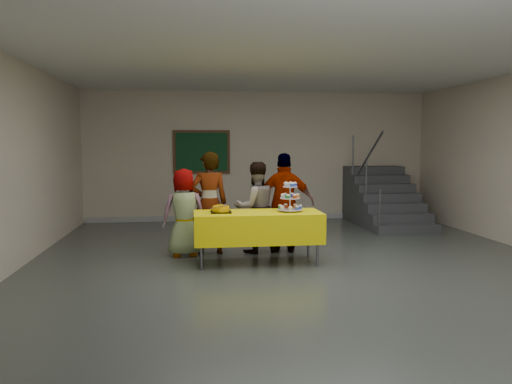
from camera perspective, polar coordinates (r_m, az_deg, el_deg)
room_shell at (r=6.80m, az=5.81°, el=8.49°), size 10.00×10.04×3.02m
bake_table at (r=7.42m, az=0.20°, el=-3.95°), size 1.88×0.78×0.77m
cupcake_stand at (r=7.45m, az=3.91°, el=-0.84°), size 0.38×0.38×0.44m
bear_cake at (r=7.35m, az=-4.04°, el=-1.90°), size 0.32×0.36×0.12m
schoolchild_a at (r=7.97m, az=-8.21°, el=-2.32°), size 0.73×0.53×1.40m
schoolchild_b at (r=8.06m, az=-5.37°, el=-1.28°), size 0.65×0.47×1.65m
schoolchild_c at (r=8.15m, az=-0.04°, el=-1.77°), size 0.84×0.72×1.49m
schoolchild_d at (r=8.20m, az=3.33°, el=-1.23°), size 1.01×0.57×1.63m
staircase at (r=11.60m, az=14.17°, el=-1.07°), size 1.30×2.40×2.04m
noticeboard at (r=11.56m, az=-6.23°, el=4.57°), size 1.30×0.05×1.00m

